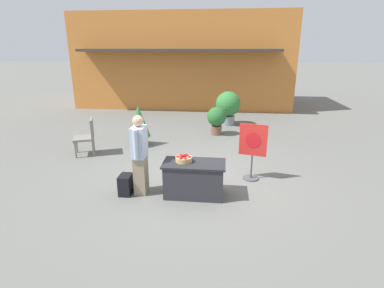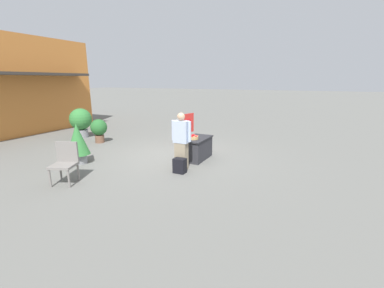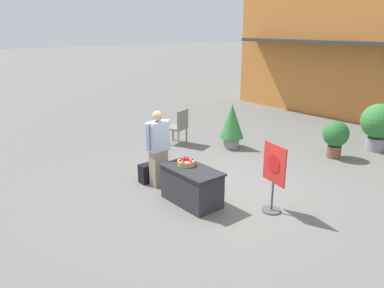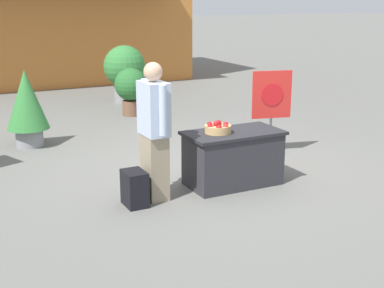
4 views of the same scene
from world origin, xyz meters
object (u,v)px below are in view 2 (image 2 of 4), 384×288
(patio_chair, at_px, (65,160))
(potted_plant_far_left, at_px, (99,129))
(apple_basket, at_px, (193,137))
(person_visitor, at_px, (181,141))
(display_table, at_px, (197,148))
(poster_board, at_px, (188,129))
(potted_plant_far_right, at_px, (81,121))
(backpack, at_px, (180,166))
(potted_plant_near_right, at_px, (78,141))

(patio_chair, distance_m, potted_plant_far_left, 4.30)
(apple_basket, xyz_separation_m, person_visitor, (-0.89, -0.05, 0.07))
(display_table, bearing_deg, patio_chair, 146.33)
(person_visitor, relative_size, poster_board, 1.27)
(poster_board, bearing_deg, potted_plant_far_right, -160.03)
(backpack, relative_size, patio_chair, 0.41)
(backpack, distance_m, poster_board, 2.88)
(backpack, bearing_deg, person_visitor, 18.96)
(potted_plant_far_right, bearing_deg, display_table, -96.74)
(backpack, distance_m, potted_plant_far_left, 5.03)
(poster_board, distance_m, potted_plant_far_right, 5.15)
(display_table, relative_size, person_visitor, 0.76)
(apple_basket, bearing_deg, potted_plant_near_right, 120.35)
(potted_plant_far_right, bearing_deg, backpack, -108.97)
(person_visitor, height_order, backpack, person_visitor)
(display_table, bearing_deg, apple_basket, 172.16)
(potted_plant_far_left, xyz_separation_m, potted_plant_far_right, (0.40, 1.46, 0.18))
(display_table, relative_size, backpack, 2.98)
(backpack, relative_size, potted_plant_far_left, 0.43)
(display_table, height_order, potted_plant_far_left, potted_plant_far_left)
(display_table, bearing_deg, potted_plant_near_right, 122.97)
(poster_board, relative_size, patio_chair, 1.27)
(apple_basket, distance_m, potted_plant_far_left, 4.59)
(patio_chair, xyz_separation_m, potted_plant_far_right, (3.95, 3.90, 0.19))
(display_table, xyz_separation_m, potted_plant_near_right, (-2.02, 3.11, 0.35))
(potted_plant_far_right, bearing_deg, patio_chair, -135.42)
(poster_board, distance_m, potted_plant_far_left, 3.78)
(display_table, bearing_deg, backpack, -175.07)
(person_visitor, distance_m, potted_plant_near_right, 3.26)
(poster_board, bearing_deg, patio_chair, -91.19)
(backpack, height_order, patio_chair, patio_chair)
(patio_chair, height_order, potted_plant_far_left, patio_chair)
(display_table, xyz_separation_m, poster_board, (1.23, 0.92, 0.37))
(backpack, bearing_deg, apple_basket, 7.20)
(potted_plant_near_right, bearing_deg, apple_basket, -59.65)
(potted_plant_near_right, relative_size, potted_plant_far_left, 1.28)
(person_visitor, bearing_deg, apple_basket, 2.10)
(display_table, relative_size, apple_basket, 3.74)
(display_table, height_order, backpack, display_table)
(patio_chair, bearing_deg, poster_board, 142.25)
(display_table, height_order, person_visitor, person_visitor)
(backpack, bearing_deg, display_table, 4.93)
(backpack, height_order, potted_plant_far_right, potted_plant_far_right)
(person_visitor, height_order, patio_chair, person_visitor)
(poster_board, bearing_deg, backpack, -54.12)
(backpack, bearing_deg, patio_chair, 128.79)
(backpack, xyz_separation_m, potted_plant_far_left, (1.72, 4.71, 0.37))
(apple_basket, height_order, backpack, apple_basket)
(poster_board, xyz_separation_m, patio_chair, (-4.47, 1.23, -0.15))
(display_table, distance_m, person_visitor, 1.20)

